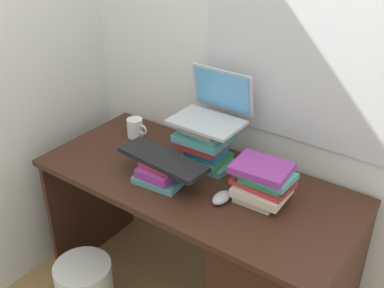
# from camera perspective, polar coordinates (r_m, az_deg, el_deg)

# --- Properties ---
(wall_back) EXTENTS (6.00, 0.06, 2.60)m
(wall_back) POSITION_cam_1_polar(r_m,az_deg,el_deg) (2.13, 6.37, 12.76)
(wall_back) COLOR silver
(wall_back) RESTS_ON ground
(wall_left) EXTENTS (0.05, 6.00, 2.60)m
(wall_left) POSITION_cam_1_polar(r_m,az_deg,el_deg) (2.44, -17.35, 13.77)
(wall_left) COLOR silver
(wall_left) RESTS_ON ground
(desk) EXTENTS (1.43, 0.64, 0.75)m
(desk) POSITION_cam_1_polar(r_m,az_deg,el_deg) (2.14, 8.23, -15.33)
(desk) COLOR #381E14
(desk) RESTS_ON ground
(book_stack_tall) EXTENTS (0.25, 0.20, 0.21)m
(book_stack_tall) POSITION_cam_1_polar(r_m,az_deg,el_deg) (2.13, 1.61, -0.05)
(book_stack_tall) COLOR teal
(book_stack_tall) RESTS_ON desk
(book_stack_keyboard_riser) EXTENTS (0.22, 0.19, 0.10)m
(book_stack_keyboard_riser) POSITION_cam_1_polar(r_m,az_deg,el_deg) (2.06, -3.68, -3.33)
(book_stack_keyboard_riser) COLOR teal
(book_stack_keyboard_riser) RESTS_ON desk
(book_stack_side) EXTENTS (0.25, 0.19, 0.16)m
(book_stack_side) POSITION_cam_1_polar(r_m,az_deg,el_deg) (1.93, 8.51, -4.55)
(book_stack_side) COLOR beige
(book_stack_side) RESTS_ON desk
(laptop) EXTENTS (0.31, 0.25, 0.22)m
(laptop) POSITION_cam_1_polar(r_m,az_deg,el_deg) (2.10, 2.58, 4.31)
(laptop) COLOR #B7BABF
(laptop) RESTS_ON book_stack_tall
(keyboard) EXTENTS (0.43, 0.17, 0.02)m
(keyboard) POSITION_cam_1_polar(r_m,az_deg,el_deg) (2.02, -3.58, -1.87)
(keyboard) COLOR black
(keyboard) RESTS_ON book_stack_keyboard_riser
(computer_mouse) EXTENTS (0.06, 0.10, 0.04)m
(computer_mouse) POSITION_cam_1_polar(r_m,az_deg,el_deg) (1.94, 3.59, -6.50)
(computer_mouse) COLOR #A5A8AD
(computer_mouse) RESTS_ON desk
(mug) EXTENTS (0.12, 0.08, 0.10)m
(mug) POSITION_cam_1_polar(r_m,az_deg,el_deg) (2.42, -6.87, 1.97)
(mug) COLOR white
(mug) RESTS_ON desk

